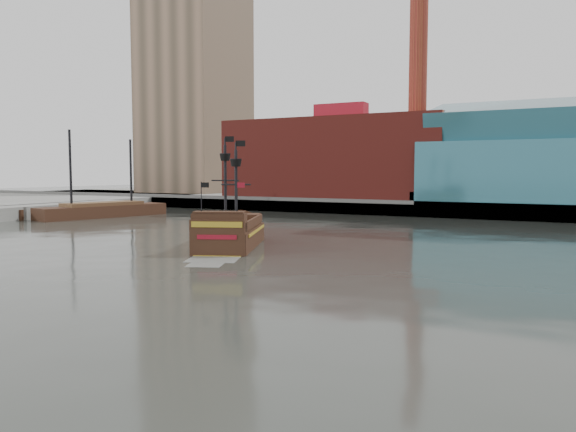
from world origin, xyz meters
The scene contains 7 objects.
ground centered at (0.00, 0.00, 0.00)m, with size 400.00×400.00×0.00m, color #262823.
promenade_far centered at (0.00, 92.00, 1.00)m, with size 220.00×60.00×2.00m, color slate.
seawall centered at (0.00, 62.50, 1.30)m, with size 220.00×1.00×2.60m, color #4C4C49.
pier centered at (-58.00, 30.00, 1.00)m, with size 6.00×40.00×2.00m, color slate.
skyline centered at (5.21, 84.56, 24.55)m, with size 149.00×45.00×62.00m.
pirate_ship centered at (-10.85, 18.27, 1.05)m, with size 10.30×16.08×11.61m.
docked_vessel centered at (-48.89, 38.26, 0.91)m, with size 9.57×21.54×14.29m.
Camera 1 is at (19.65, -26.73, 7.40)m, focal length 35.00 mm.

